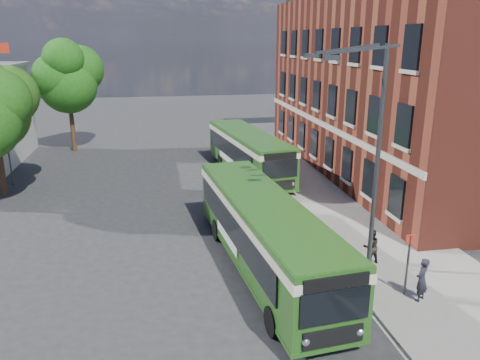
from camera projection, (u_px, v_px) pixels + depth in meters
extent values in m
plane|color=#29292C|center=(235.00, 259.00, 20.25)|extent=(120.00, 120.00, 0.00)
cube|color=gray|center=(325.00, 191.00, 28.93)|extent=(6.00, 48.00, 0.15)
cube|color=beige|center=(278.00, 195.00, 28.44)|extent=(0.12, 48.00, 0.01)
cube|color=maroon|center=(407.00, 86.00, 32.14)|extent=(12.00, 26.00, 12.00)
cube|color=beige|center=(321.00, 123.00, 31.83)|extent=(0.12, 26.00, 0.35)
cylinder|color=#333638|center=(3.00, 116.00, 29.11)|extent=(0.10, 0.10, 9.00)
cube|color=red|center=(1.00, 48.00, 27.99)|extent=(0.90, 0.02, 0.60)
cylinder|color=#333638|center=(368.00, 267.00, 19.19)|extent=(0.44, 0.44, 0.30)
cylinder|color=#333638|center=(377.00, 165.00, 17.92)|extent=(0.18, 0.18, 9.00)
cube|color=#333638|center=(362.00, 49.00, 15.90)|extent=(2.58, 0.46, 0.37)
cube|color=#333638|center=(348.00, 49.00, 17.03)|extent=(2.58, 0.46, 0.37)
cube|color=#333638|center=(332.00, 58.00, 15.31)|extent=(0.55, 0.22, 0.16)
cube|color=#333638|center=(311.00, 56.00, 17.35)|extent=(0.55, 0.22, 0.16)
cylinder|color=#333638|center=(407.00, 267.00, 16.86)|extent=(0.08, 0.08, 2.50)
cube|color=red|center=(410.00, 239.00, 16.54)|extent=(0.35, 0.04, 0.35)
cube|color=#25551A|center=(264.00, 229.00, 18.89)|extent=(3.78, 12.53, 2.45)
cube|color=#25551A|center=(263.00, 258.00, 19.26)|extent=(3.82, 12.58, 0.14)
cube|color=black|center=(231.00, 227.00, 18.79)|extent=(1.18, 10.49, 1.10)
cube|color=black|center=(291.00, 220.00, 19.47)|extent=(1.18, 10.49, 1.10)
cube|color=beige|center=(264.00, 210.00, 18.65)|extent=(3.84, 12.60, 0.32)
cube|color=#25551A|center=(264.00, 201.00, 18.54)|extent=(3.67, 12.42, 0.12)
cube|color=black|center=(335.00, 306.00, 13.14)|extent=(2.15, 0.30, 1.05)
cube|color=black|center=(337.00, 283.00, 12.91)|extent=(2.00, 0.29, 0.38)
cube|color=black|center=(333.00, 337.00, 13.42)|extent=(1.90, 0.28, 0.55)
sphere|color=silver|center=(306.00, 342.00, 13.21)|extent=(0.26, 0.26, 0.26)
sphere|color=silver|center=(359.00, 332.00, 13.66)|extent=(0.26, 0.26, 0.26)
cube|color=black|center=(226.00, 181.00, 24.52)|extent=(2.00, 0.29, 0.90)
cube|color=white|center=(227.00, 237.00, 19.65)|extent=(0.37, 3.19, 0.45)
cylinder|color=black|center=(273.00, 321.00, 14.93)|extent=(0.38, 1.02, 1.00)
cylinder|color=black|center=(339.00, 310.00, 15.55)|extent=(0.38, 1.02, 1.00)
cylinder|color=black|center=(217.00, 230.00, 22.05)|extent=(0.38, 1.02, 1.00)
cylinder|color=black|center=(264.00, 225.00, 22.67)|extent=(0.38, 1.02, 1.00)
cube|color=#26571C|center=(248.00, 151.00, 32.02)|extent=(4.07, 11.28, 2.45)
cube|color=#26571C|center=(248.00, 169.00, 32.40)|extent=(4.11, 11.32, 0.14)
cube|color=black|center=(229.00, 149.00, 31.88)|extent=(1.41, 9.14, 1.10)
cube|color=black|center=(264.00, 147.00, 32.65)|extent=(1.41, 9.14, 1.10)
cube|color=#EFE8C5|center=(248.00, 139.00, 31.78)|extent=(4.14, 11.34, 0.32)
cube|color=#26571C|center=(248.00, 134.00, 31.68)|extent=(3.96, 11.16, 0.12)
cube|color=black|center=(280.00, 169.00, 26.94)|extent=(2.14, 0.39, 1.05)
cube|color=black|center=(281.00, 156.00, 26.71)|extent=(1.99, 0.37, 0.38)
cube|color=black|center=(280.00, 185.00, 27.22)|extent=(1.89, 0.35, 0.55)
sphere|color=silver|center=(266.00, 187.00, 26.98)|extent=(0.26, 0.26, 0.26)
sphere|color=silver|center=(293.00, 184.00, 27.49)|extent=(0.26, 0.26, 0.26)
cube|color=black|center=(225.00, 133.00, 36.99)|extent=(1.99, 0.37, 0.90)
cube|color=white|center=(226.00, 158.00, 32.73)|extent=(0.50, 3.17, 0.45)
cylinder|color=black|center=(250.00, 186.00, 28.67)|extent=(0.42, 1.03, 1.00)
cylinder|color=black|center=(285.00, 182.00, 29.37)|extent=(0.42, 1.03, 1.00)
cylinder|color=black|center=(221.00, 161.00, 34.51)|extent=(0.42, 1.03, 1.00)
cylinder|color=black|center=(251.00, 158.00, 35.21)|extent=(0.42, 1.03, 1.00)
imported|color=black|center=(422.00, 280.00, 16.57)|extent=(0.71, 0.66, 1.63)
imported|color=#28251D|center=(371.00, 246.00, 19.39)|extent=(0.78, 0.64, 1.49)
cylinder|color=#392614|center=(1.00, 168.00, 27.92)|extent=(0.36, 0.36, 3.49)
sphere|color=#224912|center=(8.00, 95.00, 27.43)|extent=(3.49, 3.49, 3.49)
cylinder|color=#392614|center=(73.00, 128.00, 38.98)|extent=(0.36, 0.36, 3.93)
sphere|color=#1B5012|center=(68.00, 85.00, 37.94)|extent=(4.64, 4.64, 4.64)
sphere|color=#1B5012|center=(79.00, 69.00, 38.42)|extent=(3.93, 3.93, 3.93)
sphere|color=#1B5012|center=(55.00, 76.00, 37.01)|extent=(3.57, 3.57, 3.57)
sphere|color=#1B5012|center=(63.00, 59.00, 36.50)|extent=(3.22, 3.22, 3.22)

